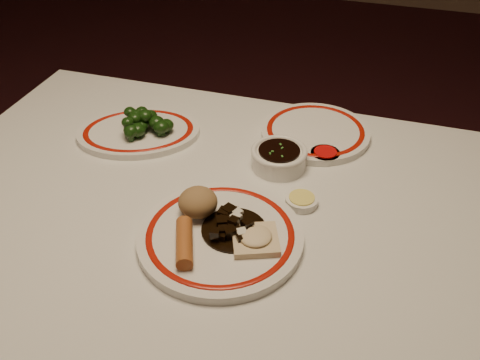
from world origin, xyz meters
name	(u,v)px	position (x,y,z in m)	size (l,w,h in m)	color
dining_table	(205,243)	(0.00, 0.00, 0.66)	(1.20, 0.90, 0.75)	silver
main_plate	(220,237)	(0.06, -0.08, 0.76)	(0.32, 0.32, 0.02)	white
rice_mound	(198,202)	(0.00, -0.03, 0.79)	(0.07, 0.07, 0.05)	#946F46
spring_roll	(184,243)	(0.01, -0.13, 0.78)	(0.03, 0.03, 0.11)	#AE5F2B
fried_wonton	(255,238)	(0.13, -0.08, 0.78)	(0.10, 0.10, 0.02)	beige
stirfry_heap	(233,226)	(0.08, -0.06, 0.78)	(0.12, 0.12, 0.03)	black
broccoli_plate	(139,132)	(-0.23, 0.20, 0.76)	(0.34, 0.32, 0.02)	white
broccoli_pile	(142,122)	(-0.22, 0.20, 0.79)	(0.12, 0.12, 0.05)	#23471C
soy_bowl	(279,158)	(0.11, 0.18, 0.77)	(0.12, 0.12, 0.04)	white
sweet_sour_dish	(325,155)	(0.20, 0.24, 0.76)	(0.06, 0.06, 0.02)	white
mustard_dish	(302,201)	(0.18, 0.07, 0.76)	(0.06, 0.06, 0.02)	white
far_plate	(315,132)	(0.16, 0.32, 0.76)	(0.29, 0.29, 0.02)	white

